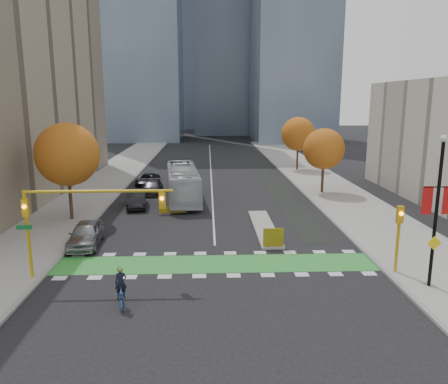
{
  "coord_description": "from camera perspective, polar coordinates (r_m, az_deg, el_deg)",
  "views": [
    {
      "loc": [
        -0.46,
        -24.18,
        10.02
      ],
      "look_at": [
        0.8,
        8.95,
        3.0
      ],
      "focal_mm": 35.0,
      "sensor_mm": 36.0,
      "label": 1
    }
  ],
  "objects": [
    {
      "name": "median_island",
      "position": [
        34.93,
        5.27,
        -4.63
      ],
      "size": [
        1.6,
        10.0,
        0.16
      ],
      "primitive_type": "cube",
      "color": "gray",
      "rests_on": "ground"
    },
    {
      "name": "parked_car_b",
      "position": [
        42.29,
        -11.38,
        -0.85
      ],
      "size": [
        2.39,
        5.18,
        1.65
      ],
      "primitive_type": "imported",
      "rotation": [
        0.0,
        0.0,
        0.13
      ],
      "color": "black",
      "rests_on": "ground"
    },
    {
      "name": "tree_east_near",
      "position": [
        48.11,
        12.91,
        5.5
      ],
      "size": [
        4.4,
        4.4,
        7.08
      ],
      "color": "#332114",
      "rests_on": "ground"
    },
    {
      "name": "tower_ne",
      "position": [
        112.87,
        8.97,
        22.01
      ],
      "size": [
        18.0,
        24.0,
        60.0
      ],
      "primitive_type": "cube",
      "color": "#47566B",
      "rests_on": "ground"
    },
    {
      "name": "parked_car_a",
      "position": [
        32.06,
        -17.6,
        -5.25
      ],
      "size": [
        2.27,
        5.08,
        1.69
      ],
      "primitive_type": "imported",
      "rotation": [
        0.0,
        0.0,
        0.05
      ],
      "color": "gray",
      "rests_on": "ground"
    },
    {
      "name": "centre_line",
      "position": [
        64.96,
        -1.74,
        3.08
      ],
      "size": [
        0.15,
        70.0,
        0.01
      ],
      "primitive_type": "cube",
      "color": "silver",
      "rests_on": "ground"
    },
    {
      "name": "hazard_board",
      "position": [
        30.17,
        6.47,
        -5.92
      ],
      "size": [
        1.4,
        0.12,
        1.3
      ],
      "primitive_type": "cube",
      "color": "yellow",
      "rests_on": "median_island"
    },
    {
      "name": "cyclist",
      "position": [
        22.61,
        -13.25,
        -12.77
      ],
      "size": [
        0.97,
        1.87,
        2.06
      ],
      "rotation": [
        0.0,
        0.0,
        0.2
      ],
      "color": "navy",
      "rests_on": "ground"
    },
    {
      "name": "curb_west",
      "position": [
        46.28,
        -14.01,
        -0.82
      ],
      "size": [
        0.3,
        120.0,
        0.16
      ],
      "primitive_type": "cube",
      "color": "gray",
      "rests_on": "ground"
    },
    {
      "name": "sidewalk_west",
      "position": [
        47.13,
        -18.18,
        -0.84
      ],
      "size": [
        7.0,
        120.0,
        0.15
      ],
      "primitive_type": "cube",
      "color": "gray",
      "rests_on": "ground"
    },
    {
      "name": "tree_east_far",
      "position": [
        63.7,
        9.66,
        7.48
      ],
      "size": [
        4.8,
        4.8,
        7.65
      ],
      "color": "#332114",
      "rests_on": "ground"
    },
    {
      "name": "banner_lamppost",
      "position": [
        25.34,
        26.06,
        -1.61
      ],
      "size": [
        1.65,
        0.36,
        8.28
      ],
      "color": "black",
      "rests_on": "ground"
    },
    {
      "name": "sidewalk_east",
      "position": [
        47.39,
        15.01,
        -0.58
      ],
      "size": [
        7.0,
        120.0,
        0.15
      ],
      "primitive_type": "cube",
      "color": "gray",
      "rests_on": "ground"
    },
    {
      "name": "bus",
      "position": [
        44.6,
        -5.4,
        1.21
      ],
      "size": [
        4.18,
        12.8,
        3.5
      ],
      "primitive_type": "imported",
      "rotation": [
        0.0,
        0.0,
        0.1
      ],
      "color": "#B9BEC1",
      "rests_on": "ground"
    },
    {
      "name": "bike_crossing",
      "position": [
        27.57,
        -1.08,
        -9.35
      ],
      "size": [
        20.0,
        3.0,
        0.01
      ],
      "primitive_type": "cube",
      "color": "green",
      "rests_on": "ground"
    },
    {
      "name": "tower_far",
      "position": [
        166.94,
        -3.62,
        22.28
      ],
      "size": [
        26.0,
        26.0,
        80.0
      ],
      "primitive_type": "cube",
      "color": "#47566B",
      "rests_on": "ground"
    },
    {
      "name": "bike_lane_paint",
      "position": [
        55.67,
        6.09,
        1.52
      ],
      "size": [
        2.5,
        50.0,
        0.01
      ],
      "primitive_type": "cube",
      "color": "black",
      "rests_on": "ground"
    },
    {
      "name": "curb_east",
      "position": [
        46.48,
        10.89,
        -0.62
      ],
      "size": [
        0.3,
        120.0,
        0.16
      ],
      "primitive_type": "cube",
      "color": "gray",
      "rests_on": "ground"
    },
    {
      "name": "ground",
      "position": [
        26.18,
        -1.02,
        -10.55
      ],
      "size": [
        300.0,
        300.0,
        0.0
      ],
      "primitive_type": "plane",
      "color": "black",
      "rests_on": "ground"
    },
    {
      "name": "tree_west",
      "position": [
        38.23,
        -19.79,
        4.63
      ],
      "size": [
        5.2,
        5.2,
        8.22
      ],
      "color": "#332114",
      "rests_on": "ground"
    },
    {
      "name": "traffic_signal_east",
      "position": [
        27.09,
        21.86,
        -4.54
      ],
      "size": [
        0.35,
        0.43,
        4.1
      ],
      "color": "#BF9914",
      "rests_on": "ground"
    },
    {
      "name": "parked_car_d",
      "position": [
        53.11,
        -9.96,
        1.62
      ],
      "size": [
        2.73,
        4.98,
        1.32
      ],
      "primitive_type": "imported",
      "rotation": [
        0.0,
        0.0,
        -0.12
      ],
      "color": "black",
      "rests_on": "ground"
    },
    {
      "name": "traffic_signal_west",
      "position": [
        25.53,
        -19.13,
        -2.28
      ],
      "size": [
        8.53,
        0.56,
        5.2
      ],
      "color": "#BF9914",
      "rests_on": "ground"
    },
    {
      "name": "parked_car_c",
      "position": [
        48.08,
        -9.35,
        0.58
      ],
      "size": [
        2.09,
        4.73,
        1.35
      ],
      "primitive_type": "imported",
      "rotation": [
        0.0,
        0.0,
        -0.04
      ],
      "color": "#49494E",
      "rests_on": "ground"
    }
  ]
}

